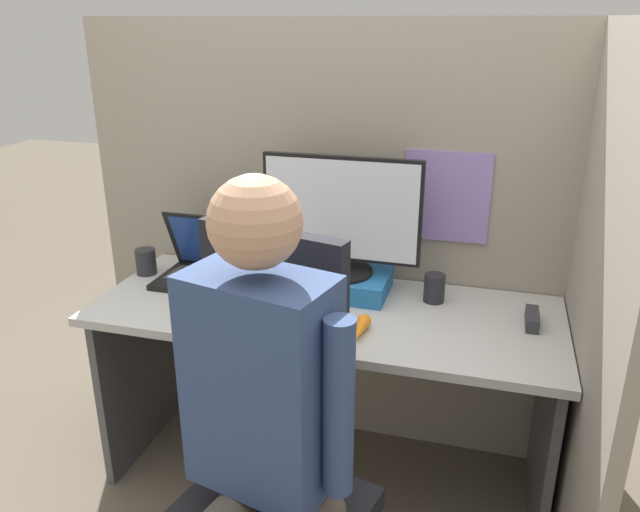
{
  "coord_description": "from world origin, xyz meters",
  "views": [
    {
      "loc": [
        0.51,
        -1.55,
        1.65
      ],
      "look_at": [
        0.03,
        0.16,
        0.97
      ],
      "focal_mm": 35.0,
      "sensor_mm": 36.0,
      "label": 1
    }
  ],
  "objects_px": {
    "coffee_mug": "(434,288)",
    "pen_cup": "(146,262)",
    "office_chair": "(270,450)",
    "stapler": "(532,319)",
    "person": "(259,421)",
    "paper_box": "(340,282)",
    "monitor": "(341,216)",
    "carrot_toy": "(360,330)",
    "laptop": "(207,268)"
  },
  "relations": [
    {
      "from": "monitor",
      "to": "office_chair",
      "type": "bearing_deg",
      "value": -90.45
    },
    {
      "from": "person",
      "to": "pen_cup",
      "type": "distance_m",
      "value": 1.17
    },
    {
      "from": "pen_cup",
      "to": "stapler",
      "type": "bearing_deg",
      "value": -1.93
    },
    {
      "from": "stapler",
      "to": "coffee_mug",
      "type": "xyz_separation_m",
      "value": [
        -0.33,
        0.1,
        0.03
      ]
    },
    {
      "from": "person",
      "to": "stapler",
      "type": "bearing_deg",
      "value": 52.11
    },
    {
      "from": "pen_cup",
      "to": "office_chair",
      "type": "bearing_deg",
      "value": -42.25
    },
    {
      "from": "monitor",
      "to": "carrot_toy",
      "type": "xyz_separation_m",
      "value": [
        0.14,
        -0.32,
        -0.26
      ]
    },
    {
      "from": "paper_box",
      "to": "monitor",
      "type": "bearing_deg",
      "value": 90.0
    },
    {
      "from": "coffee_mug",
      "to": "pen_cup",
      "type": "xyz_separation_m",
      "value": [
        -1.1,
        -0.05,
        -0.0
      ]
    },
    {
      "from": "paper_box",
      "to": "office_chair",
      "type": "xyz_separation_m",
      "value": [
        -0.01,
        -0.73,
        -0.19
      ]
    },
    {
      "from": "monitor",
      "to": "stapler",
      "type": "xyz_separation_m",
      "value": [
        0.66,
        -0.1,
        -0.26
      ]
    },
    {
      "from": "laptop",
      "to": "office_chair",
      "type": "relative_size",
      "value": 0.3
    },
    {
      "from": "paper_box",
      "to": "coffee_mug",
      "type": "bearing_deg",
      "value": 0.72
    },
    {
      "from": "office_chair",
      "to": "carrot_toy",
      "type": "bearing_deg",
      "value": 70.05
    },
    {
      "from": "stapler",
      "to": "paper_box",
      "type": "bearing_deg",
      "value": 171.96
    },
    {
      "from": "stapler",
      "to": "coffee_mug",
      "type": "relative_size",
      "value": 1.32
    },
    {
      "from": "paper_box",
      "to": "carrot_toy",
      "type": "bearing_deg",
      "value": -65.8
    },
    {
      "from": "carrot_toy",
      "to": "coffee_mug",
      "type": "xyz_separation_m",
      "value": [
        0.19,
        0.33,
        0.03
      ]
    },
    {
      "from": "laptop",
      "to": "carrot_toy",
      "type": "height_order",
      "value": "laptop"
    },
    {
      "from": "paper_box",
      "to": "office_chair",
      "type": "height_order",
      "value": "office_chair"
    },
    {
      "from": "paper_box",
      "to": "coffee_mug",
      "type": "relative_size",
      "value": 3.48
    },
    {
      "from": "paper_box",
      "to": "monitor",
      "type": "height_order",
      "value": "monitor"
    },
    {
      "from": "coffee_mug",
      "to": "stapler",
      "type": "bearing_deg",
      "value": -16.73
    },
    {
      "from": "office_chair",
      "to": "pen_cup",
      "type": "bearing_deg",
      "value": 137.75
    },
    {
      "from": "monitor",
      "to": "person",
      "type": "xyz_separation_m",
      "value": [
        0.03,
        -0.9,
        -0.22
      ]
    },
    {
      "from": "laptop",
      "to": "coffee_mug",
      "type": "relative_size",
      "value": 3.48
    },
    {
      "from": "office_chair",
      "to": "person",
      "type": "relative_size",
      "value": 0.85
    },
    {
      "from": "coffee_mug",
      "to": "pen_cup",
      "type": "distance_m",
      "value": 1.1
    },
    {
      "from": "carrot_toy",
      "to": "person",
      "type": "xyz_separation_m",
      "value": [
        -0.11,
        -0.58,
        0.04
      ]
    },
    {
      "from": "laptop",
      "to": "office_chair",
      "type": "xyz_separation_m",
      "value": [
        0.5,
        -0.69,
        -0.2
      ]
    },
    {
      "from": "carrot_toy",
      "to": "monitor",
      "type": "bearing_deg",
      "value": 114.02
    },
    {
      "from": "laptop",
      "to": "pen_cup",
      "type": "xyz_separation_m",
      "value": [
        -0.26,
        -0.0,
        -0.0
      ]
    },
    {
      "from": "person",
      "to": "pen_cup",
      "type": "relative_size",
      "value": 13.57
    },
    {
      "from": "person",
      "to": "paper_box",
      "type": "bearing_deg",
      "value": 92.2
    },
    {
      "from": "office_chair",
      "to": "monitor",
      "type": "bearing_deg",
      "value": 89.55
    },
    {
      "from": "stapler",
      "to": "office_chair",
      "type": "bearing_deg",
      "value": -136.23
    },
    {
      "from": "office_chair",
      "to": "coffee_mug",
      "type": "distance_m",
      "value": 0.84
    },
    {
      "from": "pen_cup",
      "to": "person",
      "type": "bearing_deg",
      "value": -46.98
    },
    {
      "from": "carrot_toy",
      "to": "coffee_mug",
      "type": "height_order",
      "value": "coffee_mug"
    },
    {
      "from": "carrot_toy",
      "to": "pen_cup",
      "type": "distance_m",
      "value": 0.95
    },
    {
      "from": "laptop",
      "to": "person",
      "type": "xyz_separation_m",
      "value": [
        0.54,
        -0.86,
        0.01
      ]
    },
    {
      "from": "office_chair",
      "to": "pen_cup",
      "type": "height_order",
      "value": "office_chair"
    },
    {
      "from": "monitor",
      "to": "coffee_mug",
      "type": "bearing_deg",
      "value": 0.26
    },
    {
      "from": "carrot_toy",
      "to": "office_chair",
      "type": "height_order",
      "value": "office_chair"
    },
    {
      "from": "paper_box",
      "to": "person",
      "type": "bearing_deg",
      "value": -87.8
    },
    {
      "from": "laptop",
      "to": "carrot_toy",
      "type": "xyz_separation_m",
      "value": [
        0.65,
        -0.28,
        -0.03
      ]
    },
    {
      "from": "carrot_toy",
      "to": "pen_cup",
      "type": "bearing_deg",
      "value": 163.13
    },
    {
      "from": "person",
      "to": "laptop",
      "type": "bearing_deg",
      "value": 122.15
    },
    {
      "from": "office_chair",
      "to": "person",
      "type": "xyz_separation_m",
      "value": [
        0.04,
        -0.17,
        0.22
      ]
    },
    {
      "from": "monitor",
      "to": "carrot_toy",
      "type": "bearing_deg",
      "value": -65.98
    }
  ]
}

